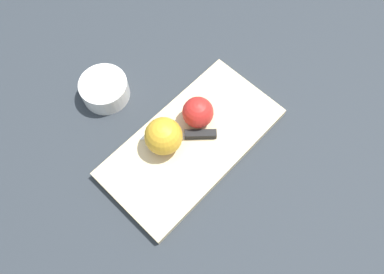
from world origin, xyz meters
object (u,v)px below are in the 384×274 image
at_px(bowl, 104,88).
at_px(apple_half_right, 163,136).
at_px(apple_half_left, 198,112).
at_px(knife, 194,135).

bearing_deg(bowl, apple_half_right, 83.45).
height_order(apple_half_left, knife, apple_half_left).
distance_m(knife, bowl, 0.25).
xyz_separation_m(apple_half_right, knife, (-0.06, 0.04, -0.03)).
relative_size(apple_half_left, knife, 0.49).
bearing_deg(apple_half_right, bowl, -101.71).
relative_size(knife, bowl, 1.26).
relative_size(apple_half_left, bowl, 0.62).
height_order(apple_half_right, bowl, apple_half_right).
bearing_deg(knife, apple_half_right, 15.46).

